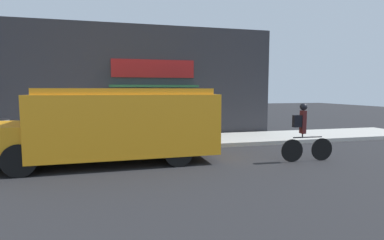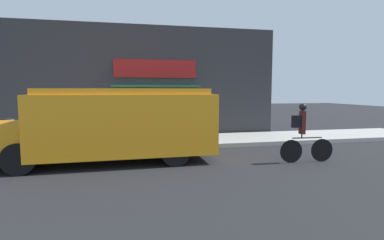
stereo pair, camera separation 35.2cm
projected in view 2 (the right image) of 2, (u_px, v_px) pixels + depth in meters
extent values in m
plane|color=#232326|center=(106.00, 153.00, 10.43)|extent=(70.00, 70.00, 0.00)
cube|color=#ADAAA3|center=(108.00, 144.00, 11.74)|extent=(28.00, 2.70, 0.15)
cube|color=#2D2D33|center=(109.00, 82.00, 13.02)|extent=(15.36, 0.18, 5.04)
cube|color=maroon|center=(156.00, 69.00, 13.29)|extent=(3.65, 0.05, 0.79)
cube|color=#235633|center=(157.00, 86.00, 13.07)|extent=(3.83, 0.64, 0.10)
cube|color=orange|center=(126.00, 123.00, 9.03)|extent=(5.24, 2.20, 1.75)
cube|color=orange|center=(6.00, 140.00, 8.32)|extent=(1.38, 1.96, 0.96)
cube|color=orange|center=(125.00, 91.00, 8.94)|extent=(4.82, 2.02, 0.17)
cube|color=red|center=(81.00, 118.00, 9.96)|extent=(0.03, 0.44, 0.44)
cylinder|color=black|center=(38.00, 146.00, 9.35)|extent=(0.84, 0.28, 0.84)
cylinder|color=black|center=(19.00, 159.00, 7.62)|extent=(0.84, 0.28, 0.84)
cylinder|color=black|center=(166.00, 141.00, 10.28)|extent=(0.84, 0.28, 0.84)
cylinder|color=black|center=(175.00, 152.00, 8.55)|extent=(0.84, 0.28, 0.84)
cylinder|color=black|center=(322.00, 150.00, 9.11)|extent=(0.70, 0.07, 0.69)
cylinder|color=black|center=(291.00, 151.00, 8.94)|extent=(0.70, 0.07, 0.69)
cylinder|color=black|center=(307.00, 138.00, 8.99)|extent=(0.96, 0.08, 0.04)
cylinder|color=black|center=(302.00, 136.00, 8.95)|extent=(0.04, 0.04, 0.12)
cube|color=#561E1E|center=(302.00, 122.00, 8.91)|extent=(0.13, 0.21, 0.69)
sphere|color=black|center=(303.00, 107.00, 8.86)|extent=(0.22, 0.22, 0.22)
cube|color=black|center=(296.00, 122.00, 8.87)|extent=(0.27, 0.15, 0.36)
cylinder|color=slate|center=(6.00, 131.00, 11.40)|extent=(0.53, 0.53, 0.92)
cylinder|color=black|center=(6.00, 119.00, 11.35)|extent=(0.54, 0.54, 0.04)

